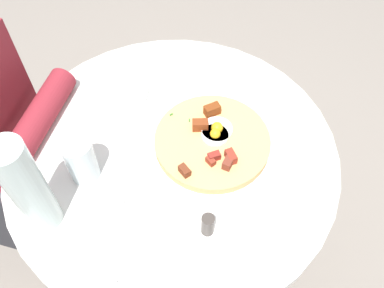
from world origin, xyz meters
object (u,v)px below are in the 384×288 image
Objects in this scene: pizza_plate at (212,145)px; pepper_shaker at (208,225)px; breakfast_pizza at (212,141)px; water_glass at (81,160)px; bread_plate at (114,93)px; knife at (118,239)px; salt_shaker at (51,94)px; dining_table at (174,185)px; fork at (101,240)px; water_bottle at (27,188)px.

pepper_shaker is at bearing 101.30° from pizza_plate.
water_glass is (0.27, 0.15, 0.03)m from breakfast_pizza.
breakfast_pizza is 0.31m from bread_plate.
knife is (-0.16, 0.39, 0.00)m from bread_plate.
salt_shaker is 0.54m from pepper_shaker.
dining_table is 15.33× the size of salt_shaker.
fork is 0.43m from salt_shaker.
breakfast_pizza is 0.22m from pepper_shaker.
pepper_shaker is (-0.31, 0.06, -0.03)m from water_glass.
pepper_shaker is (-0.48, 0.25, 0.00)m from salt_shaker.
water_glass is at bearing 133.42° from salt_shaker.
pizza_plate is at bearing -150.14° from water_glass.
salt_shaker is at bearing -152.53° from knife.
bread_plate is (0.29, -0.10, -0.02)m from breakfast_pizza.
water_glass is at bearing 29.86° from pizza_plate.
bread_plate is 0.40m from water_bottle.
water_glass is 2.21× the size of salt_shaker.
bread_plate is at bearing -42.99° from pepper_shaker.
bread_plate is at bearing -83.63° from water_glass.
fork is at bearing 60.68° from breakfast_pizza.
pepper_shaker is at bearing 152.81° from salt_shaker.
breakfast_pizza is 0.32m from knife.
salt_shaker is (0.27, -0.33, 0.02)m from fork.
pepper_shaker is (-0.18, -0.07, 0.02)m from knife.
water_bottle is at bearing 73.66° from water_glass.
water_bottle is at bearing -114.20° from fork.
water_glass reaches higher than pepper_shaker.
bread_plate is at bearing -91.38° from water_bottle.
water_glass reaches higher than salt_shaker.
knife is at bearing 112.67° from bread_plate.
bread_plate is 3.43× the size of salt_shaker.
knife is at bearing 134.64° from water_glass.
pizza_plate is 0.44m from salt_shaker.
water_bottle is (0.04, 0.13, 0.07)m from water_glass.
pizza_plate is at bearing -78.70° from pepper_shaker.
salt_shaker is (0.44, -0.03, 0.02)m from pizza_plate.
water_glass is (0.13, -0.13, 0.05)m from knife.
pepper_shaker is at bearing 168.52° from water_glass.
water_glass is 0.44× the size of water_bottle.
dining_table is 13.61× the size of pepper_shaker.
water_bottle is (0.30, 0.28, 0.11)m from breakfast_pizza.
water_bottle reaches higher than water_glass.
knife is (-0.03, -0.01, 0.00)m from fork.
salt_shaker reaches higher than knife.
water_glass is (0.10, -0.14, 0.05)m from fork.
water_glass is at bearing -106.34° from water_bottle.
dining_table is 4.48× the size of fork.
bread_plate is (0.20, -0.13, 0.17)m from dining_table.
bread_plate is 3.05× the size of pepper_shaker.
fork and knife have the same top height.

